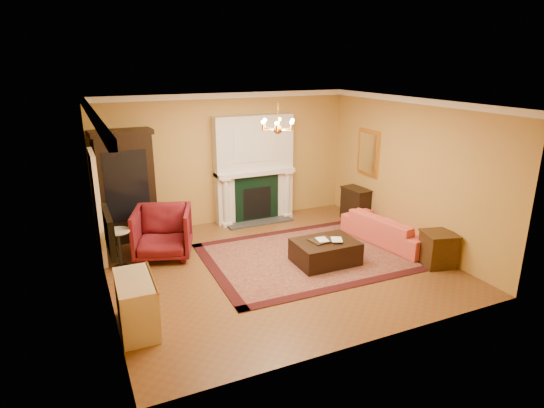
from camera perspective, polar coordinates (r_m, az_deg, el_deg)
floor at (r=8.66m, az=0.68°, el=-7.66°), size 6.00×5.50×0.02m
ceiling at (r=7.86m, az=0.76°, el=12.66°), size 6.00×5.50×0.02m
wall_back at (r=10.62m, az=-5.66°, el=5.64°), size 6.00×0.02×3.00m
wall_front at (r=5.89m, az=12.26°, el=-4.64°), size 6.00×0.02×3.00m
wall_left at (r=7.42m, az=-20.81°, el=-0.73°), size 0.02×5.50×3.00m
wall_right at (r=9.76m, az=16.95°, el=3.88°), size 0.02×5.50×3.00m
fireplace at (r=10.73m, az=-2.25°, el=4.15°), size 1.90×0.70×2.50m
crown_molding at (r=8.74m, az=-1.98°, el=12.69°), size 6.00×5.50×0.12m
doorway at (r=9.18m, az=-21.01°, el=-0.33°), size 0.08×1.05×2.10m
tv_panel at (r=6.91m, az=-19.76°, el=-3.27°), size 0.09×0.95×0.58m
gilt_mirror at (r=10.77m, az=11.98°, el=6.32°), size 0.06×0.76×1.05m
chandelier at (r=7.91m, az=0.75°, el=9.75°), size 0.63×0.55×0.53m
oriental_rug at (r=9.03m, az=4.50°, el=-6.50°), size 3.98×3.01×0.02m
china_cabinet at (r=9.96m, az=-17.87°, el=1.84°), size 1.17×0.62×2.25m
wingback_armchair at (r=9.07m, az=-13.57°, el=-3.21°), size 1.31×1.27×1.08m
pedestal_table at (r=8.76m, az=-18.58°, el=-5.10°), size 0.43×0.43×0.77m
commode at (r=6.87m, az=-16.68°, el=-11.95°), size 0.52×1.05×0.77m
coral_sofa at (r=9.84m, az=14.45°, el=-2.47°), size 0.95×2.14×0.81m
end_table at (r=9.06m, az=20.10°, el=-5.43°), size 0.65×0.65×0.62m
console_table at (r=11.06m, az=10.46°, el=-0.10°), size 0.46×0.72×0.76m
leather_ottoman at (r=8.69m, az=6.70°, el=-5.96°), size 1.17×0.85×0.43m
ottoman_tray at (r=8.59m, az=6.26°, el=-4.55°), size 0.47×0.39×0.03m
book_a at (r=8.46m, az=5.75°, el=-3.84°), size 0.19×0.05×0.26m
book_b at (r=8.53m, az=7.50°, el=-3.68°), size 0.19×0.10×0.27m
topiary_left at (r=10.40m, az=-5.54°, el=5.23°), size 0.16×0.16×0.44m
topiary_right at (r=10.88m, az=1.01°, el=5.85°), size 0.16×0.16×0.44m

